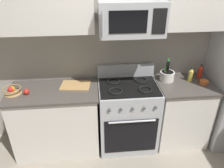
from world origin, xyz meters
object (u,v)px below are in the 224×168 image
(utensil_crock, at_px, (167,75))
(fruit_basket, at_px, (12,90))
(range_oven, at_px, (127,115))
(apple_loose, at_px, (26,92))
(bottle_hot_sauce, at_px, (200,72))
(microwave, at_px, (131,18))
(cutting_board, at_px, (76,85))
(bottle_oil, at_px, (191,75))
(prep_bowl, at_px, (204,82))

(utensil_crock, distance_m, fruit_basket, 1.95)
(range_oven, relative_size, apple_loose, 15.53)
(range_oven, relative_size, bottle_hot_sauce, 5.71)
(microwave, distance_m, cutting_board, 1.08)
(range_oven, relative_size, bottle_oil, 5.56)
(microwave, height_order, apple_loose, microwave)
(microwave, height_order, bottle_oil, microwave)
(bottle_hot_sauce, bearing_deg, fruit_basket, -175.55)
(bottle_oil, relative_size, bottle_hot_sauce, 1.03)
(utensil_crock, xyz_separation_m, bottle_hot_sauce, (0.47, 0.03, 0.02))
(utensil_crock, height_order, bottle_hot_sauce, utensil_crock)
(cutting_board, relative_size, bottle_hot_sauce, 1.91)
(microwave, distance_m, utensil_crock, 0.95)
(bottle_hot_sauce, distance_m, prep_bowl, 0.18)
(cutting_board, distance_m, bottle_oil, 1.50)
(fruit_basket, bearing_deg, cutting_board, 8.47)
(fruit_basket, bearing_deg, apple_loose, -11.54)
(bottle_hot_sauce, bearing_deg, range_oven, -170.75)
(cutting_board, height_order, prep_bowl, prep_bowl)
(fruit_basket, relative_size, bottle_oil, 1.07)
(bottle_oil, bearing_deg, bottle_hot_sauce, 26.24)
(utensil_crock, height_order, fruit_basket, utensil_crock)
(range_oven, distance_m, bottle_hot_sauce, 1.14)
(utensil_crock, distance_m, bottle_hot_sauce, 0.47)
(bottle_oil, bearing_deg, apple_loose, -176.13)
(utensil_crock, relative_size, cutting_board, 0.82)
(utensil_crock, relative_size, fruit_basket, 1.43)
(apple_loose, bearing_deg, cutting_board, 14.35)
(fruit_basket, distance_m, apple_loose, 0.18)
(bottle_hot_sauce, bearing_deg, bottle_oil, -153.76)
(microwave, distance_m, bottle_oil, 1.13)
(utensil_crock, distance_m, cutting_board, 1.20)
(range_oven, distance_m, bottle_oil, 0.99)
(fruit_basket, xyz_separation_m, prep_bowl, (2.40, 0.02, -0.02))
(apple_loose, xyz_separation_m, prep_bowl, (2.22, 0.05, -0.01))
(prep_bowl, bearing_deg, utensil_crock, 162.85)
(utensil_crock, distance_m, apple_loose, 1.78)
(fruit_basket, bearing_deg, bottle_oil, 2.68)
(bottle_hot_sauce, bearing_deg, cutting_board, -177.34)
(fruit_basket, distance_m, bottle_hot_sauce, 2.42)
(utensil_crock, bearing_deg, microwave, -168.70)
(bottle_hot_sauce, relative_size, prep_bowl, 1.69)
(utensil_crock, xyz_separation_m, apple_loose, (-1.77, -0.19, -0.03))
(range_oven, height_order, utensil_crock, utensil_crock)
(fruit_basket, bearing_deg, prep_bowl, 0.41)
(fruit_basket, height_order, prep_bowl, fruit_basket)
(cutting_board, relative_size, bottle_oil, 1.86)
(bottle_hot_sauce, bearing_deg, apple_loose, -174.32)
(bottle_oil, bearing_deg, cutting_board, 179.79)
(fruit_basket, relative_size, prep_bowl, 1.86)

